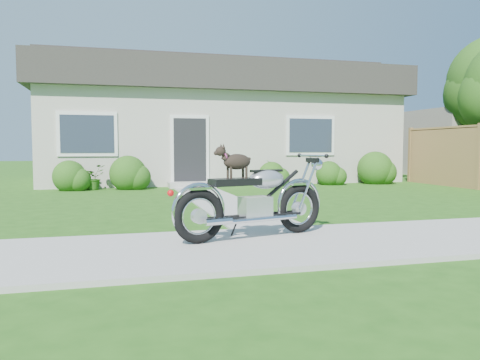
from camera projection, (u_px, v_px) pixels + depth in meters
name	position (u px, v px, depth m)	size (l,w,h in m)	color
ground	(405.00, 239.00, 6.19)	(80.00, 80.00, 0.00)	#235114
sidewalk	(405.00, 237.00, 6.19)	(24.00, 2.20, 0.04)	#9E9B93
walkway	(217.00, 200.00, 10.63)	(1.20, 8.00, 0.03)	#9E9B93
house	(217.00, 122.00, 17.61)	(12.60, 7.03, 4.50)	beige
fence	(480.00, 157.00, 13.28)	(0.12, 6.62, 1.90)	olive
shrub_row	(252.00, 173.00, 14.45)	(10.64, 1.16, 1.16)	#285215
potted_plant_left	(93.00, 177.00, 13.31)	(0.64, 0.56, 0.72)	#2A5917
potted_plant_right	(272.00, 173.00, 14.67)	(0.45, 0.45, 0.81)	#2F6F1E
motorcycle_with_dog	(255.00, 198.00, 6.04)	(2.19, 0.86, 1.18)	black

